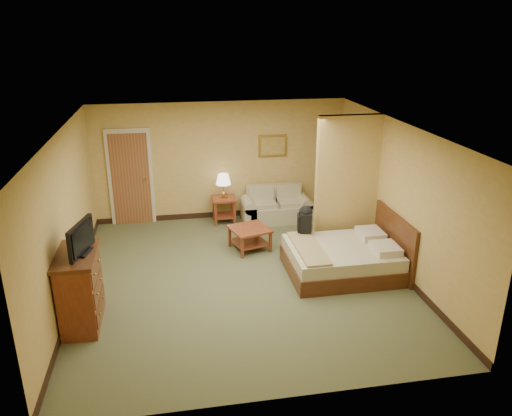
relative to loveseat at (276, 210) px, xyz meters
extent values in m
plane|color=#545A3A|center=(-1.16, -2.57, -0.25)|extent=(6.00, 6.00, 0.00)
plane|color=white|center=(-1.16, -2.57, 2.35)|extent=(6.00, 6.00, 0.00)
cube|color=tan|center=(-1.16, 0.43, 1.05)|extent=(5.50, 0.02, 2.60)
cube|color=tan|center=(-3.91, -2.57, 1.05)|extent=(0.02, 6.00, 2.60)
cube|color=tan|center=(1.59, -2.57, 1.05)|extent=(0.02, 6.00, 2.60)
cube|color=tan|center=(0.99, -1.64, 1.05)|extent=(1.20, 0.15, 2.60)
cube|color=beige|center=(-3.11, 0.40, 0.80)|extent=(0.94, 0.06, 2.10)
cube|color=brown|center=(-3.11, 0.39, 0.75)|extent=(0.80, 0.04, 2.00)
cylinder|color=#BA8C44|center=(-2.81, 0.33, 0.75)|extent=(0.04, 0.12, 0.04)
cube|color=black|center=(-1.16, 0.42, -0.19)|extent=(5.50, 0.02, 0.12)
cube|color=tan|center=(0.00, -0.04, -0.06)|extent=(1.24, 0.67, 0.37)
cube|color=tan|center=(0.00, 0.25, 0.32)|extent=(1.24, 0.16, 0.39)
cube|color=tan|center=(-0.62, -0.04, -0.04)|extent=(0.27, 0.67, 0.42)
cube|color=tan|center=(0.62, -0.04, -0.04)|extent=(0.27, 0.67, 0.42)
cube|color=maroon|center=(-1.15, 0.08, 0.30)|extent=(0.52, 0.52, 0.04)
cube|color=maroon|center=(-1.15, 0.08, -0.09)|extent=(0.43, 0.43, 0.03)
cube|color=maroon|center=(-1.36, -0.12, 0.01)|extent=(0.05, 0.05, 0.53)
cube|color=maroon|center=(-0.94, -0.12, 0.01)|extent=(0.05, 0.05, 0.53)
cube|color=maroon|center=(-1.36, 0.29, 0.01)|extent=(0.05, 0.05, 0.53)
cube|color=maroon|center=(-0.94, 0.29, 0.01)|extent=(0.05, 0.05, 0.53)
cylinder|color=#BA8C44|center=(-1.15, 0.08, 0.34)|extent=(0.16, 0.16, 0.04)
cylinder|color=#BA8C44|center=(-1.15, 0.08, 0.54)|extent=(0.02, 0.02, 0.27)
cone|color=white|center=(-1.15, 0.08, 0.74)|extent=(0.32, 0.32, 0.23)
cube|color=maroon|center=(-0.83, -1.42, 0.17)|extent=(0.85, 0.85, 0.04)
cube|color=maroon|center=(-0.83, -1.42, -0.10)|extent=(0.73, 0.73, 0.03)
cube|color=maroon|center=(-1.12, -1.72, -0.04)|extent=(0.05, 0.05, 0.41)
cube|color=maroon|center=(-0.53, -1.12, -0.04)|extent=(0.05, 0.05, 0.41)
cube|color=#B78E3F|center=(0.00, 0.41, 1.35)|extent=(0.64, 0.03, 0.50)
cube|color=olive|center=(0.00, 0.39, 1.35)|extent=(0.53, 0.02, 0.39)
cube|color=maroon|center=(-3.63, -3.53, 0.29)|extent=(0.49, 0.98, 1.07)
cube|color=#462210|center=(-3.63, -3.53, 0.85)|extent=(0.55, 1.05, 0.05)
cube|color=black|center=(-3.53, -3.53, 0.89)|extent=(0.26, 0.36, 0.03)
cube|color=black|center=(-3.53, -3.53, 1.11)|extent=(0.25, 0.73, 0.45)
cube|color=#462210|center=(0.59, -2.67, -0.11)|extent=(1.87, 1.49, 0.28)
cube|color=beige|center=(0.59, -2.67, 0.14)|extent=(1.81, 1.44, 0.22)
cube|color=#462210|center=(1.55, -2.67, 0.27)|extent=(0.06, 1.59, 1.03)
cube|color=beige|center=(1.24, -2.99, 0.31)|extent=(0.42, 0.51, 0.13)
cube|color=beige|center=(1.24, -2.34, 0.31)|extent=(0.42, 0.51, 0.13)
cube|color=#998753|center=(-0.01, -2.67, 0.27)|extent=(0.42, 1.40, 0.05)
cube|color=black|center=(0.12, -1.99, 0.46)|extent=(0.26, 0.34, 0.41)
sphere|color=black|center=(0.12, -1.99, 0.67)|extent=(0.25, 0.25, 0.25)
camera|label=1|loc=(-2.26, -10.15, 3.88)|focal=35.00mm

